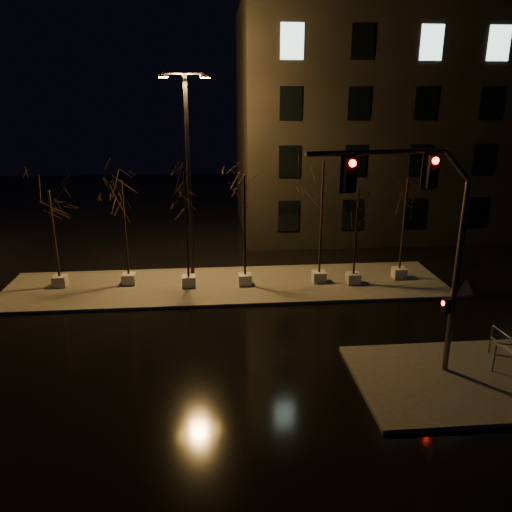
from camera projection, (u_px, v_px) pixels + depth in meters
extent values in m
plane|color=black|center=(233.00, 342.00, 19.53)|extent=(90.00, 90.00, 0.00)
cube|color=#484641|center=(227.00, 285.00, 25.20)|extent=(22.00, 5.00, 0.15)
cube|color=#484641|center=(459.00, 379.00, 16.83)|extent=(7.00, 5.00, 0.15)
cube|color=black|center=(416.00, 121.00, 35.51)|extent=(25.00, 12.00, 15.00)
cube|color=#ACABA0|center=(60.00, 281.00, 24.81)|extent=(0.65, 0.65, 0.55)
cylinder|color=black|center=(54.00, 234.00, 24.07)|extent=(0.11, 0.11, 4.29)
cube|color=#ACABA0|center=(129.00, 279.00, 25.10)|extent=(0.65, 0.65, 0.55)
cylinder|color=black|center=(125.00, 229.00, 24.30)|extent=(0.11, 0.11, 4.69)
cube|color=#ACABA0|center=(189.00, 281.00, 24.79)|extent=(0.65, 0.65, 0.55)
cylinder|color=black|center=(186.00, 226.00, 23.92)|extent=(0.11, 0.11, 5.10)
cube|color=#ACABA0|center=(245.00, 279.00, 25.03)|extent=(0.65, 0.65, 0.55)
cylinder|color=black|center=(245.00, 226.00, 24.19)|extent=(0.11, 0.11, 4.98)
cube|color=#ACABA0|center=(319.00, 277.00, 25.41)|extent=(0.65, 0.65, 0.55)
cylinder|color=black|center=(321.00, 218.00, 24.48)|extent=(0.11, 0.11, 5.56)
cube|color=#ACABA0|center=(353.00, 278.00, 25.18)|extent=(0.65, 0.65, 0.55)
cylinder|color=black|center=(356.00, 232.00, 24.44)|extent=(0.11, 0.11, 4.27)
cube|color=#ACABA0|center=(399.00, 273.00, 25.95)|extent=(0.65, 0.65, 0.55)
cylinder|color=black|center=(404.00, 224.00, 25.15)|extent=(0.11, 0.11, 4.65)
cylinder|color=#515458|center=(456.00, 281.00, 16.32)|extent=(0.20, 0.20, 6.59)
cylinder|color=#515458|center=(378.00, 152.00, 14.34)|extent=(4.37, 0.79, 0.15)
cube|color=black|center=(432.00, 171.00, 14.92)|extent=(0.36, 0.29, 0.99)
cube|color=black|center=(350.00, 174.00, 14.34)|extent=(0.36, 0.29, 0.99)
cube|color=black|center=(446.00, 306.00, 16.53)|extent=(0.27, 0.23, 0.49)
cone|color=red|center=(464.00, 290.00, 16.44)|extent=(1.13, 0.20, 1.14)
sphere|color=#FF0C07|center=(472.00, 159.00, 15.11)|extent=(0.20, 0.20, 0.20)
cylinder|color=black|center=(189.00, 179.00, 25.25)|extent=(0.20, 0.20, 10.09)
cylinder|color=black|center=(184.00, 73.00, 23.71)|extent=(2.18, 0.62, 0.10)
cube|color=yellow|center=(163.00, 76.00, 23.45)|extent=(0.56, 0.39, 0.20)
cube|color=yellow|center=(205.00, 77.00, 24.07)|extent=(0.56, 0.39, 0.20)
cylinder|color=#515458|center=(494.00, 358.00, 17.08)|extent=(0.06, 0.06, 1.00)
cylinder|color=#515458|center=(491.00, 340.00, 18.30)|extent=(0.06, 0.06, 1.03)
cylinder|color=#515458|center=(511.00, 352.00, 17.19)|extent=(0.19, 2.30, 0.05)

